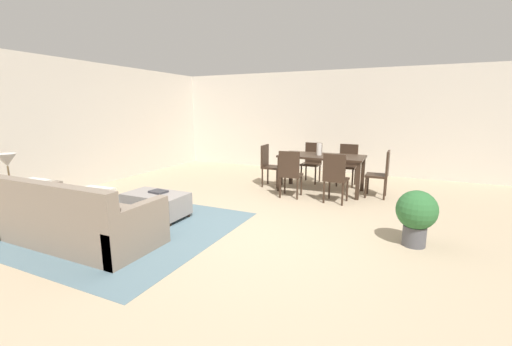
# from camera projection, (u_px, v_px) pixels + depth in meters

# --- Properties ---
(ground_plane) EXTENTS (10.80, 10.80, 0.00)m
(ground_plane) POSITION_uv_depth(u_px,v_px,m) (251.00, 232.00, 4.55)
(ground_plane) COLOR tan
(wall_back) EXTENTS (9.00, 0.12, 2.70)m
(wall_back) POSITION_uv_depth(u_px,v_px,m) (331.00, 122.00, 8.74)
(wall_back) COLOR beige
(wall_back) RESTS_ON ground_plane
(wall_left) EXTENTS (0.12, 11.00, 2.70)m
(wall_left) POSITION_uv_depth(u_px,v_px,m) (62.00, 126.00, 6.58)
(wall_left) COLOR beige
(wall_left) RESTS_ON ground_plane
(area_rug) EXTENTS (3.00, 2.80, 0.01)m
(area_rug) POSITION_uv_depth(u_px,v_px,m) (123.00, 227.00, 4.72)
(area_rug) COLOR slate
(area_rug) RESTS_ON ground_plane
(couch) EXTENTS (2.16, 0.93, 0.86)m
(couch) POSITION_uv_depth(u_px,v_px,m) (76.00, 221.00, 4.16)
(couch) COLOR gray
(couch) RESTS_ON ground_plane
(ottoman_table) EXTENTS (0.99, 0.56, 0.40)m
(ottoman_table) POSITION_uv_depth(u_px,v_px,m) (156.00, 204.00, 5.13)
(ottoman_table) COLOR gray
(ottoman_table) RESTS_ON ground_plane
(side_table) EXTENTS (0.40, 0.40, 0.55)m
(side_table) POSITION_uv_depth(u_px,v_px,m) (12.00, 197.00, 4.72)
(side_table) COLOR olive
(side_table) RESTS_ON ground_plane
(table_lamp) EXTENTS (0.26, 0.26, 0.52)m
(table_lamp) POSITION_uv_depth(u_px,v_px,m) (7.00, 162.00, 4.62)
(table_lamp) COLOR brown
(table_lamp) RESTS_ON side_table
(dining_table) EXTENTS (1.70, 0.86, 0.76)m
(dining_table) POSITION_uv_depth(u_px,v_px,m) (322.00, 160.00, 6.70)
(dining_table) COLOR #332319
(dining_table) RESTS_ON ground_plane
(dining_chair_near_left) EXTENTS (0.43, 0.43, 0.92)m
(dining_chair_near_left) POSITION_uv_depth(u_px,v_px,m) (290.00, 171.00, 6.22)
(dining_chair_near_left) COLOR #332319
(dining_chair_near_left) RESTS_ON ground_plane
(dining_chair_near_right) EXTENTS (0.43, 0.43, 0.92)m
(dining_chair_near_right) POSITION_uv_depth(u_px,v_px,m) (335.00, 175.00, 5.85)
(dining_chair_near_right) COLOR #332319
(dining_chair_near_right) RESTS_ON ground_plane
(dining_chair_far_left) EXTENTS (0.42, 0.42, 0.92)m
(dining_chair_far_left) POSITION_uv_depth(u_px,v_px,m) (312.00, 160.00, 7.60)
(dining_chair_far_left) COLOR #332319
(dining_chair_far_left) RESTS_ON ground_plane
(dining_chair_far_right) EXTENTS (0.41, 0.41, 0.92)m
(dining_chair_far_right) POSITION_uv_depth(u_px,v_px,m) (348.00, 162.00, 7.27)
(dining_chair_far_right) COLOR #332319
(dining_chair_far_right) RESTS_ON ground_plane
(dining_chair_head_east) EXTENTS (0.41, 0.41, 0.92)m
(dining_chair_head_east) POSITION_uv_depth(u_px,v_px,m) (382.00, 171.00, 6.23)
(dining_chair_head_east) COLOR #332319
(dining_chair_head_east) RESTS_ON ground_plane
(dining_chair_head_west) EXTENTS (0.41, 0.41, 0.92)m
(dining_chair_head_west) POSITION_uv_depth(u_px,v_px,m) (269.00, 163.00, 7.18)
(dining_chair_head_west) COLOR #332319
(dining_chair_head_west) RESTS_ON ground_plane
(vase_centerpiece) EXTENTS (0.11, 0.11, 0.24)m
(vase_centerpiece) POSITION_uv_depth(u_px,v_px,m) (319.00, 149.00, 6.68)
(vase_centerpiece) COLOR silver
(vase_centerpiece) RESTS_ON dining_table
(book_on_ottoman) EXTENTS (0.28, 0.23, 0.03)m
(book_on_ottoman) POSITION_uv_depth(u_px,v_px,m) (158.00, 192.00, 5.13)
(book_on_ottoman) COLOR #333338
(book_on_ottoman) RESTS_ON ottoman_table
(potted_plant) EXTENTS (0.49, 0.49, 0.72)m
(potted_plant) POSITION_uv_depth(u_px,v_px,m) (416.00, 214.00, 4.04)
(potted_plant) COLOR #4C4C51
(potted_plant) RESTS_ON ground_plane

